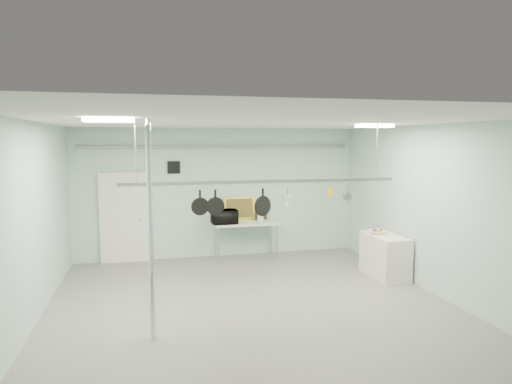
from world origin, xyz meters
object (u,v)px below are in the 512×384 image
object	(u,v)px
pot_rack	(264,180)
fruit_bowl	(377,232)
skillet_mid	(215,202)
skillet_right	(263,202)
side_cabinet	(385,256)
coffee_canister	(260,217)
chrome_pole	(151,231)
microwave	(224,217)
skillet_left	(200,202)
prep_table	(246,225)

from	to	relation	value
pot_rack	fruit_bowl	size ratio (longest dim) A/B	14.32
skillet_mid	skillet_right	distance (m)	0.82
pot_rack	skillet_mid	bearing A→B (deg)	180.00
side_cabinet	fruit_bowl	bearing A→B (deg)	120.89
coffee_canister	chrome_pole	bearing A→B (deg)	-122.31
microwave	skillet_left	bearing A→B (deg)	70.79
chrome_pole	skillet_mid	world-z (taller)	chrome_pole
fruit_bowl	skillet_right	world-z (taller)	skillet_right
microwave	skillet_left	size ratio (longest dim) A/B	1.49
pot_rack	coffee_canister	bearing A→B (deg)	76.90
side_cabinet	skillet_mid	bearing A→B (deg)	-163.79
coffee_canister	skillet_right	world-z (taller)	skillet_right
chrome_pole	skillet_mid	xyz separation A→B (m)	(1.07, 0.90, 0.27)
prep_table	skillet_right	size ratio (longest dim) A/B	3.36
coffee_canister	prep_table	bearing A→B (deg)	-175.40
pot_rack	skillet_right	world-z (taller)	pot_rack
coffee_canister	skillet_left	world-z (taller)	skillet_left
skillet_right	coffee_canister	bearing A→B (deg)	50.97
prep_table	microwave	bearing A→B (deg)	-169.85
coffee_canister	skillet_right	bearing A→B (deg)	-103.35
chrome_pole	prep_table	xyz separation A→B (m)	(2.30, 4.20, -0.77)
pot_rack	skillet_right	xyz separation A→B (m)	(-0.02, 0.00, -0.38)
chrome_pole	side_cabinet	size ratio (longest dim) A/B	2.67
prep_table	coffee_canister	bearing A→B (deg)	4.60
chrome_pole	pot_rack	bearing A→B (deg)	25.35
microwave	coffee_canister	xyz separation A→B (m)	(0.93, 0.13, -0.06)
skillet_right	side_cabinet	bearing A→B (deg)	-5.33
pot_rack	skillet_mid	size ratio (longest dim) A/B	11.21
pot_rack	chrome_pole	bearing A→B (deg)	-154.65
prep_table	fruit_bowl	distance (m)	3.18
fruit_bowl	skillet_right	xyz separation A→B (m)	(-2.86, -1.27, 0.91)
coffee_canister	skillet_mid	size ratio (longest dim) A/B	0.49
chrome_pole	fruit_bowl	size ratio (longest dim) A/B	9.55
side_cabinet	skillet_left	world-z (taller)	skillet_left
skillet_left	pot_rack	bearing A→B (deg)	-4.82
microwave	skillet_right	xyz separation A→B (m)	(0.13, -3.20, 0.77)
microwave	chrome_pole	bearing A→B (deg)	64.02
pot_rack	fruit_bowl	xyz separation A→B (m)	(2.85, 1.27, -1.29)
coffee_canister	skillet_mid	world-z (taller)	skillet_mid
chrome_pole	coffee_canister	xyz separation A→B (m)	(2.68, 4.23, -0.59)
coffee_canister	skillet_mid	distance (m)	3.80
side_cabinet	microwave	size ratio (longest dim) A/B	1.97
chrome_pole	side_cabinet	world-z (taller)	chrome_pole
prep_table	side_cabinet	bearing A→B (deg)	-40.79
chrome_pole	skillet_left	xyz separation A→B (m)	(0.81, 0.90, 0.28)
pot_rack	skillet_left	world-z (taller)	pot_rack
fruit_bowl	skillet_mid	world-z (taller)	skillet_mid
prep_table	side_cabinet	distance (m)	3.39
pot_rack	microwave	distance (m)	3.41
side_cabinet	coffee_canister	xyz separation A→B (m)	(-2.17, 2.23, 0.56)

